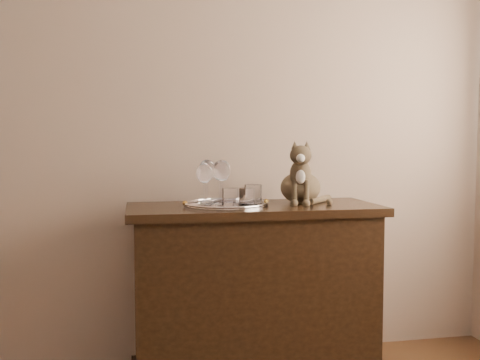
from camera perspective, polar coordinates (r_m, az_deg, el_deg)
The scene contains 11 objects.
wall_back at distance 2.80m, azimuth -12.11°, elevation 8.03°, with size 4.00×0.10×2.70m, color tan.
sideboard at distance 2.64m, azimuth 1.46°, elevation -11.89°, with size 1.20×0.50×0.85m, color black, non-canonical shape.
tray at distance 2.53m, azimuth -1.48°, elevation -2.70°, with size 0.40×0.40×0.01m, color silver.
wine_glass_a at distance 2.55m, azimuth -3.53°, elevation -0.17°, with size 0.08×0.08×0.21m, color white, non-canonical shape.
wine_glass_b at distance 2.61m, azimuth -2.19°, elevation -0.17°, with size 0.08×0.08×0.20m, color silver, non-canonical shape.
wine_glass_c at distance 2.46m, azimuth -3.82°, elevation -0.47°, with size 0.08×0.08×0.20m, color white, non-canonical shape.
wine_glass_d at distance 2.51m, azimuth -1.92°, elevation -0.24°, with size 0.08×0.08×0.21m, color silver, non-canonical shape.
tumbler_a at distance 2.48m, azimuth 0.72°, elevation -1.79°, with size 0.07×0.07×0.08m, color silver.
tumbler_b at distance 2.41m, azimuth -1.01°, elevation -1.90°, with size 0.08×0.08×0.09m, color white.
tumbler_c at distance 2.53m, azimuth 1.41°, elevation -1.54°, with size 0.08×0.08×0.09m, color silver.
cat at distance 2.66m, azimuth 6.49°, elevation 0.86°, with size 0.31×0.29×0.31m, color #4C3A2D, non-canonical shape.
Camera 1 is at (0.05, -0.54, 1.15)m, focal length 40.00 mm.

